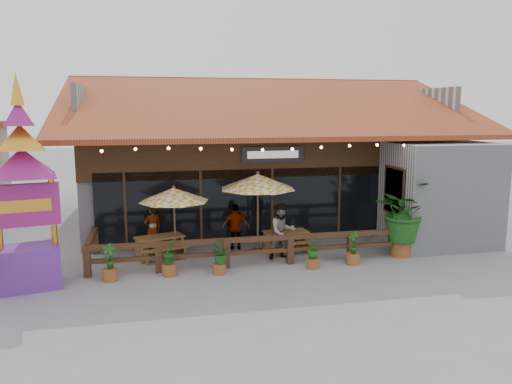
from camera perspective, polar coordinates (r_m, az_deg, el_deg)
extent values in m
plane|color=gray|center=(16.28, 5.12, -7.52)|extent=(100.00, 100.00, 0.00)
cube|color=#B4B4B9|center=(22.52, -0.07, 2.46)|extent=(14.00, 10.00, 4.00)
cube|color=#3D2513|center=(17.14, -1.44, 4.29)|extent=(11.00, 0.16, 1.60)
cube|color=black|center=(17.36, -1.40, -1.31)|extent=(10.00, 0.12, 2.40)
cube|color=#FFCB72|center=(17.55, -1.52, -1.19)|extent=(9.80, 0.05, 2.20)
cube|color=#B4B4B9|center=(18.64, 20.21, -0.22)|extent=(3.50, 2.70, 3.60)
cube|color=#AC1B22|center=(17.58, 15.51, 0.13)|extent=(0.06, 1.20, 1.50)
cube|color=#3D2513|center=(17.57, 15.48, 0.13)|extent=(0.04, 1.34, 1.64)
cube|color=#A04524|center=(18.94, 2.17, 9.92)|extent=(15.50, 7.05, 2.37)
cube|color=#A04524|center=(25.78, -1.71, 9.80)|extent=(15.50, 7.05, 2.37)
cube|color=#A04524|center=(22.39, -0.07, 12.72)|extent=(15.50, 0.30, 0.12)
cube|color=#B4B4B9|center=(21.98, -18.44, 8.86)|extent=(0.20, 9.00, 1.80)
cube|color=#B4B4B9|center=(24.77, 16.18, 8.98)|extent=(0.20, 9.00, 1.80)
cube|color=black|center=(17.24, 1.92, 4.32)|extent=(2.20, 0.10, 0.55)
cube|color=silver|center=(17.18, 1.96, 4.30)|extent=(1.80, 0.02, 0.25)
cube|color=#3D2513|center=(17.05, -14.71, -1.82)|extent=(0.08, 0.08, 2.40)
cube|color=#3D2513|center=(17.11, -6.32, -1.53)|extent=(0.08, 0.08, 2.40)
cube|color=#3D2513|center=(17.53, 1.84, -1.21)|extent=(0.08, 0.08, 2.40)
cube|color=#3D2513|center=(18.28, 9.47, -0.89)|extent=(0.08, 0.08, 2.40)
sphere|color=#FFC68C|center=(15.05, -17.23, 4.49)|extent=(0.09, 0.09, 0.09)
sphere|color=#FFC68C|center=(14.99, -13.61, 4.78)|extent=(0.09, 0.09, 0.09)
sphere|color=#FFC68C|center=(14.99, -9.97, 4.94)|extent=(0.09, 0.09, 0.09)
sphere|color=#FFC68C|center=(15.06, -6.34, 4.94)|extent=(0.09, 0.09, 0.09)
sphere|color=#FFC68C|center=(15.19, -2.75, 4.86)|extent=(0.09, 0.09, 0.09)
sphere|color=#FFC68C|center=(15.37, 0.75, 4.83)|extent=(0.09, 0.09, 0.09)
sphere|color=#FFC68C|center=(15.61, 4.17, 4.91)|extent=(0.09, 0.09, 0.09)
sphere|color=#FFC68C|center=(15.90, 7.47, 5.08)|extent=(0.09, 0.09, 0.09)
sphere|color=#FFC68C|center=(16.24, 10.65, 5.22)|extent=(0.09, 0.09, 0.09)
sphere|color=#FFC68C|center=(16.63, 13.69, 5.25)|extent=(0.09, 0.09, 0.09)
sphere|color=#FFC68C|center=(17.06, 16.57, 5.13)|extent=(0.09, 0.09, 0.09)
cube|color=#482B19|center=(15.10, -18.75, -7.57)|extent=(0.20, 0.20, 0.90)
cube|color=#482B19|center=(14.99, -11.07, -7.37)|extent=(0.20, 0.20, 0.90)
cube|color=#482B19|center=(15.14, -3.43, -7.03)|extent=(0.20, 0.20, 0.90)
cube|color=#482B19|center=(15.55, 3.92, -6.59)|extent=(0.20, 0.20, 0.90)
cube|color=#482B19|center=(16.20, 10.78, -6.08)|extent=(0.20, 0.20, 0.90)
cube|color=#482B19|center=(16.97, 16.42, -5.59)|extent=(0.20, 0.20, 0.90)
cube|color=#482B19|center=(15.19, -0.07, -5.39)|extent=(9.80, 0.16, 0.14)
cube|color=#482B19|center=(15.29, -0.07, -6.84)|extent=(9.80, 0.12, 0.12)
cube|color=#482B19|center=(16.19, -18.33, -4.94)|extent=(0.16, 2.50, 0.14)
cube|color=#482B19|center=(17.40, -17.86, -5.29)|extent=(0.20, 0.20, 0.90)
cylinder|color=brown|center=(16.09, -9.28, -3.70)|extent=(0.06, 0.06, 2.23)
cone|color=gold|center=(15.90, -9.37, -0.30)|extent=(2.50, 2.50, 0.44)
sphere|color=brown|center=(15.86, -9.39, 0.57)|extent=(0.10, 0.10, 0.10)
cylinder|color=black|center=(16.37, -9.18, -7.40)|extent=(0.43, 0.43, 0.06)
cylinder|color=brown|center=(16.59, 0.21, -2.59)|extent=(0.07, 0.07, 2.56)
cone|color=gold|center=(16.39, 0.21, 1.22)|extent=(3.12, 3.12, 0.50)
sphere|color=brown|center=(16.36, 0.21, 2.18)|extent=(0.11, 0.11, 0.11)
cylinder|color=black|center=(16.89, 0.21, -6.73)|extent=(0.49, 0.49, 0.07)
cube|color=brown|center=(16.34, -10.98, -5.07)|extent=(1.65, 1.15, 0.06)
cube|color=brown|center=(16.22, -13.13, -6.52)|extent=(0.29, 0.65, 0.69)
cube|color=brown|center=(16.65, -8.81, -5.96)|extent=(0.29, 0.65, 0.69)
cube|color=brown|center=(15.94, -10.30, -6.46)|extent=(1.50, 0.74, 0.05)
cube|color=brown|center=(16.88, -11.56, -5.60)|extent=(1.50, 0.74, 0.05)
cube|color=brown|center=(16.78, 3.40, -4.57)|extent=(1.53, 0.81, 0.06)
cube|color=brown|center=(16.65, 1.30, -5.87)|extent=(0.13, 0.65, 0.68)
cube|color=brown|center=(17.09, 5.43, -5.51)|extent=(0.13, 0.65, 0.68)
cube|color=brown|center=(16.39, 4.01, -5.91)|extent=(1.49, 0.38, 0.05)
cube|color=brown|center=(17.30, 2.81, -5.07)|extent=(1.49, 0.38, 0.05)
cube|color=#652999|center=(14.79, -24.39, -7.82)|extent=(1.71, 1.42, 1.13)
cube|color=#951B71|center=(14.41, -24.85, -1.37)|extent=(1.70, 0.59, 1.13)
cube|color=orange|center=(14.28, -24.96, -1.47)|extent=(1.29, 0.31, 0.33)
cylinder|color=orange|center=(14.31, -22.23, -2.03)|extent=(0.15, 0.15, 1.88)
pyramid|color=#951B71|center=(14.23, -25.27, 4.58)|extent=(2.69, 2.69, 0.75)
pyramid|color=orange|center=(14.20, -25.44, 7.04)|extent=(1.90, 1.90, 0.66)
pyramid|color=#951B71|center=(14.19, -25.62, 9.49)|extent=(1.23, 1.23, 0.66)
pyramid|color=orange|center=(14.22, -25.82, 12.32)|extent=(0.56, 0.56, 0.84)
cylinder|color=brown|center=(17.09, 16.22, -6.19)|extent=(0.67, 0.67, 0.49)
imported|color=#1F5618|center=(16.80, 16.41, -2.10)|extent=(2.38, 2.36, 2.00)
sphere|color=#1F5618|center=(16.87, 17.03, -3.40)|extent=(0.67, 0.67, 0.67)
sphere|color=#1F5618|center=(16.91, 15.74, -2.54)|extent=(0.58, 0.58, 0.58)
imported|color=#3D2513|center=(16.84, -11.71, -4.22)|extent=(0.71, 0.61, 1.64)
imported|color=#3D2513|center=(15.91, 3.02, -4.52)|extent=(0.97, 0.81, 1.80)
imported|color=#3D2513|center=(16.99, -2.30, -4.00)|extent=(0.98, 0.55, 1.58)
cylinder|color=brown|center=(14.70, -16.32, -9.05)|extent=(0.43, 0.43, 0.35)
imported|color=#1F5618|center=(14.54, -16.42, -7.06)|extent=(0.39, 0.28, 0.71)
cylinder|color=brown|center=(14.74, -9.86, -8.75)|extent=(0.43, 0.43, 0.34)
imported|color=#1F5618|center=(14.59, -9.91, -6.79)|extent=(0.47, 0.49, 0.71)
cylinder|color=brown|center=(14.70, -4.20, -8.73)|extent=(0.39, 0.39, 0.32)
imported|color=#1F5618|center=(14.56, -4.23, -6.92)|extent=(0.76, 0.77, 0.65)
cylinder|color=brown|center=(15.26, 6.53, -8.09)|extent=(0.39, 0.39, 0.31)
imported|color=#1F5618|center=(15.13, 6.56, -6.37)|extent=(0.50, 0.50, 0.64)
cylinder|color=brown|center=(15.84, 11.00, -7.50)|extent=(0.42, 0.42, 0.34)
imported|color=#1F5618|center=(15.70, 11.06, -5.68)|extent=(0.40, 0.44, 0.70)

